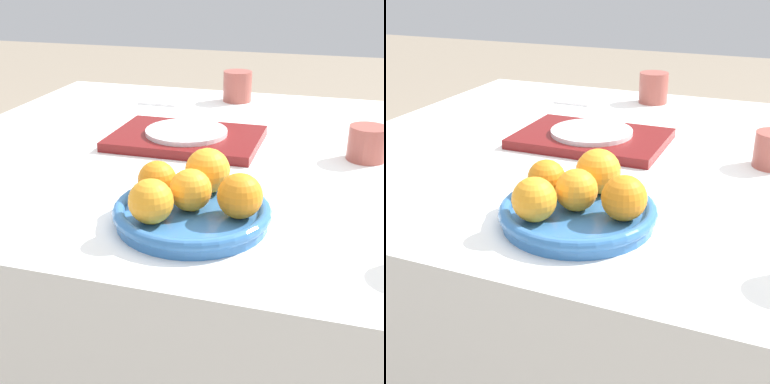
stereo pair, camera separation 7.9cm
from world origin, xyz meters
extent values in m
cube|color=white|center=(0.00, 0.00, 0.37)|extent=(1.27, 1.06, 0.75)
cylinder|color=#336BAD|center=(0.01, -0.34, 0.76)|extent=(0.23, 0.23, 0.02)
torus|color=#336BAD|center=(0.01, -0.34, 0.77)|extent=(0.24, 0.24, 0.02)
sphere|color=orange|center=(-0.04, -0.40, 0.80)|extent=(0.06, 0.06, 0.06)
sphere|color=orange|center=(0.01, -0.34, 0.80)|extent=(0.06, 0.06, 0.06)
sphere|color=orange|center=(0.01, -0.27, 0.81)|extent=(0.07, 0.07, 0.07)
sphere|color=orange|center=(-0.06, -0.31, 0.80)|extent=(0.06, 0.06, 0.06)
sphere|color=orange|center=(0.08, -0.34, 0.80)|extent=(0.07, 0.07, 0.07)
cube|color=maroon|center=(-0.11, 0.02, 0.76)|extent=(0.32, 0.22, 0.02)
cylinder|color=white|center=(-0.11, 0.02, 0.77)|extent=(0.18, 0.18, 0.01)
cylinder|color=#9E4C42|center=(-0.08, 0.42, 0.79)|extent=(0.08, 0.08, 0.08)
cylinder|color=#9E4C42|center=(0.26, 0.02, 0.78)|extent=(0.08, 0.08, 0.07)
cube|color=white|center=(-0.28, 0.36, 0.75)|extent=(0.11, 0.12, 0.01)
camera|label=1|loc=(0.21, -1.03, 1.11)|focal=50.00mm
camera|label=2|loc=(0.28, -1.01, 1.11)|focal=50.00mm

